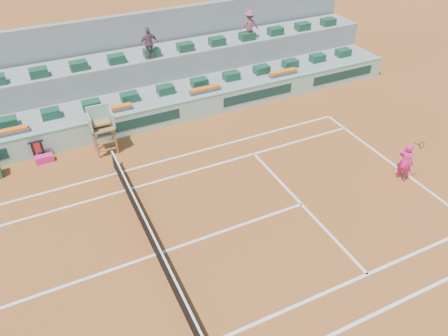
% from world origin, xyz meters
% --- Properties ---
extents(ground, '(90.00, 90.00, 0.00)m').
position_xyz_m(ground, '(0.00, 0.00, 0.00)').
color(ground, '#94491C').
rests_on(ground, ground).
extents(seating_tier_lower, '(36.00, 4.00, 1.20)m').
position_xyz_m(seating_tier_lower, '(0.00, 10.70, 0.60)').
color(seating_tier_lower, gray).
rests_on(seating_tier_lower, ground).
extents(seating_tier_upper, '(36.00, 2.40, 2.60)m').
position_xyz_m(seating_tier_upper, '(0.00, 12.30, 1.30)').
color(seating_tier_upper, gray).
rests_on(seating_tier_upper, ground).
extents(stadium_back_wall, '(36.00, 0.40, 4.40)m').
position_xyz_m(stadium_back_wall, '(0.00, 13.90, 2.20)').
color(stadium_back_wall, gray).
rests_on(stadium_back_wall, ground).
extents(player_bag, '(0.81, 0.36, 0.36)m').
position_xyz_m(player_bag, '(-2.85, 7.85, 0.18)').
color(player_bag, '#F01F7A').
rests_on(player_bag, ground).
extents(spectator_mid, '(1.05, 0.48, 1.75)m').
position_xyz_m(spectator_mid, '(3.82, 11.43, 3.47)').
color(spectator_mid, '#724C54').
rests_on(spectator_mid, seating_tier_upper).
extents(spectator_right, '(1.24, 0.88, 1.73)m').
position_xyz_m(spectator_right, '(10.14, 11.71, 3.47)').
color(spectator_right, '#8E474C').
rests_on(spectator_right, seating_tier_upper).
extents(court_lines, '(23.89, 11.09, 0.01)m').
position_xyz_m(court_lines, '(0.00, 0.00, 0.01)').
color(court_lines, white).
rests_on(court_lines, ground).
extents(tennis_net, '(0.10, 11.97, 1.10)m').
position_xyz_m(tennis_net, '(0.00, 0.00, 0.53)').
color(tennis_net, black).
rests_on(tennis_net, ground).
extents(advertising_hoarding, '(36.00, 0.34, 1.26)m').
position_xyz_m(advertising_hoarding, '(0.02, 8.50, 0.63)').
color(advertising_hoarding, '#97BEAA').
rests_on(advertising_hoarding, ground).
extents(umpire_chair, '(1.10, 0.90, 2.40)m').
position_xyz_m(umpire_chair, '(0.00, 7.50, 1.54)').
color(umpire_chair, brown).
rests_on(umpire_chair, ground).
extents(seat_row_lower, '(32.90, 0.60, 0.44)m').
position_xyz_m(seat_row_lower, '(0.00, 9.80, 1.42)').
color(seat_row_lower, '#17452D').
rests_on(seat_row_lower, seating_tier_lower).
extents(seat_row_upper, '(32.90, 0.60, 0.44)m').
position_xyz_m(seat_row_upper, '(0.00, 11.70, 2.82)').
color(seat_row_upper, '#17452D').
rests_on(seat_row_upper, seating_tier_upper).
extents(flower_planters, '(26.80, 0.36, 0.28)m').
position_xyz_m(flower_planters, '(-1.50, 9.00, 1.33)').
color(flower_planters, '#545454').
rests_on(flower_planters, seating_tier_lower).
extents(towel_rack, '(0.68, 0.11, 1.03)m').
position_xyz_m(towel_rack, '(-3.01, 8.15, 0.60)').
color(towel_rack, black).
rests_on(towel_rack, ground).
extents(tennis_player, '(0.65, 0.96, 2.28)m').
position_xyz_m(tennis_player, '(11.39, -0.48, 0.94)').
color(tennis_player, '#F01F7A').
rests_on(tennis_player, ground).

